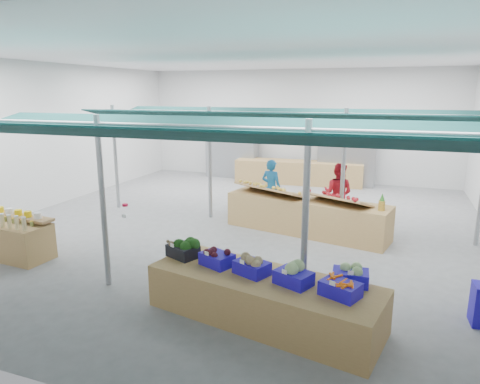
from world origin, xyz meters
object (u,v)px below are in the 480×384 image
(fruit_counter, at_px, (306,216))
(vendor_left, at_px, (271,188))
(bottle_shelf, at_px, (14,238))
(vendor_right, at_px, (338,193))
(veg_counter, at_px, (263,298))

(fruit_counter, relative_size, vendor_left, 2.50)
(bottle_shelf, bearing_deg, vendor_right, 42.17)
(vendor_right, bearing_deg, veg_counter, 98.08)
(vendor_left, bearing_deg, bottle_shelf, 60.75)
(fruit_counter, height_order, vendor_left, vendor_left)
(vendor_right, bearing_deg, vendor_left, 12.18)
(vendor_left, bearing_deg, vendor_right, -167.82)
(fruit_counter, bearing_deg, vendor_right, 73.57)
(fruit_counter, height_order, vendor_right, vendor_right)
(bottle_shelf, xyz_separation_m, vendor_right, (5.97, 4.73, 0.38))
(bottle_shelf, relative_size, fruit_counter, 0.43)
(bottle_shelf, bearing_deg, veg_counter, -2.75)
(bottle_shelf, height_order, vendor_right, vendor_right)
(vendor_left, xyz_separation_m, vendor_right, (1.80, 0.00, 0.00))
(bottle_shelf, relative_size, veg_counter, 0.48)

